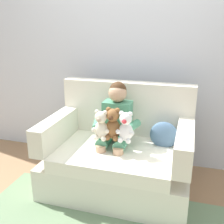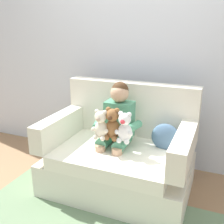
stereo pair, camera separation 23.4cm
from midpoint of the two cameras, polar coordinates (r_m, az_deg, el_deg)
The scene contains 8 objects.
ground_plane at distance 2.72m, azimuth 3.78°, elevation -15.82°, with size 8.00×8.00×0.00m, color #936D4C.
back_wall at distance 2.95m, azimuth 8.95°, elevation 13.70°, with size 6.00×0.10×2.60m, color silver.
armchair at distance 2.59m, azimuth 4.24°, elevation -9.51°, with size 1.32×0.86×0.98m.
seated_child at distance 2.49m, azimuth 3.70°, elevation -2.34°, with size 0.45×0.39×0.82m.
plush_brown at distance 2.35m, azimuth 2.95°, elevation -2.70°, with size 0.17×0.14×0.29m.
plush_cream at distance 2.36m, azimuth 0.47°, elevation -2.89°, with size 0.16×0.13×0.27m.
plush_white at distance 2.30m, azimuth 5.60°, elevation -3.44°, with size 0.16×0.13×0.27m.
throw_pillow at distance 2.52m, azimuth 13.85°, elevation -5.29°, with size 0.26×0.12×0.26m, color slate.
Camera 2 is at (0.82, -2.10, 1.52)m, focal length 43.38 mm.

